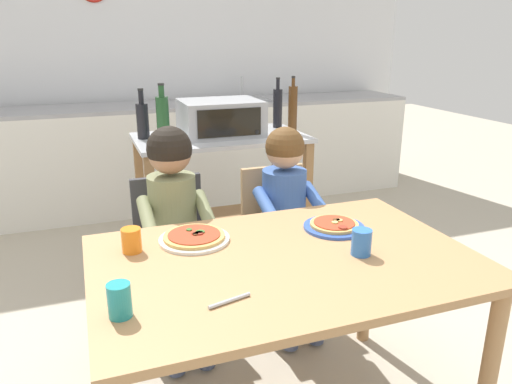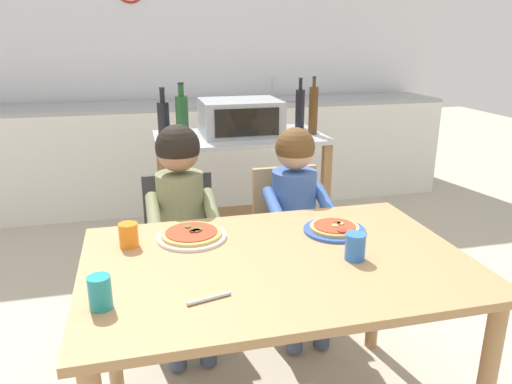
% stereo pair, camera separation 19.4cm
% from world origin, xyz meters
% --- Properties ---
extents(ground_plane, '(12.59, 12.59, 0.00)m').
position_xyz_m(ground_plane, '(0.00, 1.26, 0.00)').
color(ground_plane, '#B7AD99').
extents(back_wall_tiled, '(5.17, 0.14, 2.70)m').
position_xyz_m(back_wall_tiled, '(-0.00, 3.21, 1.35)').
color(back_wall_tiled, silver).
rests_on(back_wall_tiled, ground).
extents(kitchen_counter, '(4.65, 0.60, 1.10)m').
position_xyz_m(kitchen_counter, '(0.00, 2.80, 0.45)').
color(kitchen_counter, silver).
rests_on(kitchen_counter, ground).
extents(kitchen_island_cart, '(1.04, 0.59, 0.88)m').
position_xyz_m(kitchen_island_cart, '(0.18, 1.43, 0.59)').
color(kitchen_island_cart, '#B7BABF').
rests_on(kitchen_island_cart, ground).
extents(toaster_oven, '(0.48, 0.39, 0.21)m').
position_xyz_m(toaster_oven, '(0.19, 1.45, 0.99)').
color(toaster_oven, '#999BA0').
rests_on(toaster_oven, kitchen_island_cart).
extents(bottle_tall_green_wine, '(0.07, 0.07, 0.33)m').
position_xyz_m(bottle_tall_green_wine, '(-0.18, 1.39, 1.02)').
color(bottle_tall_green_wine, '#1E4723').
rests_on(bottle_tall_green_wine, kitchen_island_cart).
extents(bottle_squat_spirits, '(0.07, 0.07, 0.30)m').
position_xyz_m(bottle_squat_spirits, '(-0.28, 1.51, 0.99)').
color(bottle_squat_spirits, black).
rests_on(bottle_squat_spirits, kitchen_island_cart).
extents(bottle_brown_beer, '(0.06, 0.06, 0.33)m').
position_xyz_m(bottle_brown_beer, '(0.62, 1.57, 1.01)').
color(bottle_brown_beer, black).
rests_on(bottle_brown_beer, kitchen_island_cart).
extents(bottle_dark_olive_oil, '(0.06, 0.06, 0.35)m').
position_xyz_m(bottle_dark_olive_oil, '(0.63, 1.35, 1.03)').
color(bottle_dark_olive_oil, '#4C2D14').
rests_on(bottle_dark_olive_oil, kitchen_island_cart).
extents(dining_table, '(1.34, 0.89, 0.73)m').
position_xyz_m(dining_table, '(0.00, 0.00, 0.63)').
color(dining_table, '#AD7F51').
rests_on(dining_table, ground).
extents(dining_chair_left, '(0.36, 0.36, 0.81)m').
position_xyz_m(dining_chair_left, '(-0.27, 0.76, 0.48)').
color(dining_chair_left, '#333338').
rests_on(dining_chair_left, ground).
extents(dining_chair_right, '(0.36, 0.36, 0.81)m').
position_xyz_m(dining_chair_right, '(0.29, 0.75, 0.48)').
color(dining_chair_right, tan).
rests_on(dining_chair_right, ground).
extents(child_in_olive_shirt, '(0.32, 0.42, 1.07)m').
position_xyz_m(child_in_olive_shirt, '(-0.27, 0.64, 0.70)').
color(child_in_olive_shirt, '#424C6B').
rests_on(child_in_olive_shirt, ground).
extents(child_in_blue_striped_shirt, '(0.32, 0.42, 1.04)m').
position_xyz_m(child_in_blue_striped_shirt, '(0.29, 0.63, 0.67)').
color(child_in_blue_striped_shirt, '#424C6B').
rests_on(child_in_blue_striped_shirt, ground).
extents(pizza_plate_white, '(0.27, 0.27, 0.03)m').
position_xyz_m(pizza_plate_white, '(-0.27, 0.25, 0.74)').
color(pizza_plate_white, white).
rests_on(pizza_plate_white, dining_table).
extents(pizza_plate_blue_rimmed, '(0.25, 0.25, 0.03)m').
position_xyz_m(pizza_plate_blue_rimmed, '(0.29, 0.18, 0.74)').
color(pizza_plate_blue_rimmed, '#3356B7').
rests_on(pizza_plate_blue_rimmed, dining_table).
extents(drinking_cup_orange, '(0.07, 0.07, 0.09)m').
position_xyz_m(drinking_cup_orange, '(-0.50, 0.23, 0.77)').
color(drinking_cup_orange, orange).
rests_on(drinking_cup_orange, dining_table).
extents(drinking_cup_teal, '(0.07, 0.07, 0.10)m').
position_xyz_m(drinking_cup_teal, '(-0.58, -0.19, 0.78)').
color(drinking_cup_teal, teal).
rests_on(drinking_cup_teal, dining_table).
extents(drinking_cup_blue, '(0.07, 0.07, 0.09)m').
position_xyz_m(drinking_cup_blue, '(0.26, -0.07, 0.78)').
color(drinking_cup_blue, blue).
rests_on(drinking_cup_blue, dining_table).
extents(serving_spoon, '(0.14, 0.05, 0.01)m').
position_xyz_m(serving_spoon, '(-0.27, -0.22, 0.74)').
color(serving_spoon, '#B7BABF').
rests_on(serving_spoon, dining_table).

